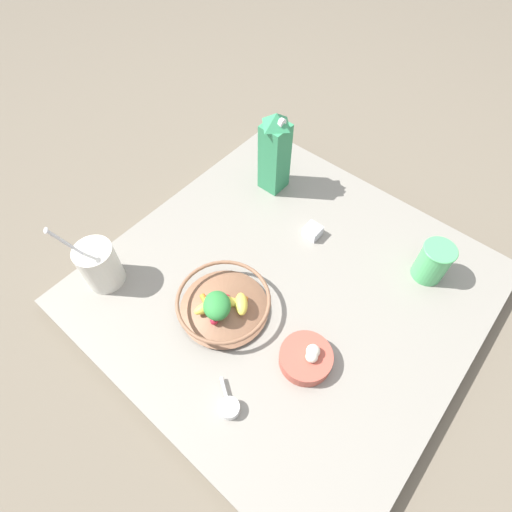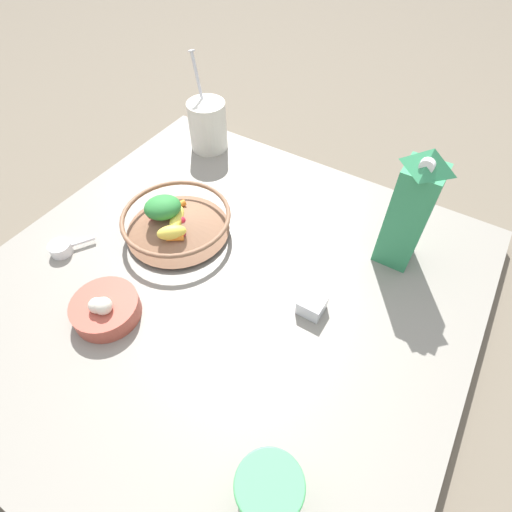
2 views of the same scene
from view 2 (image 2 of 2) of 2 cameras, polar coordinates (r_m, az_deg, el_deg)
The scene contains 9 objects.
ground_plane at distance 0.85m, azimuth -4.82°, elevation -6.30°, with size 6.00×6.00×0.00m, color #665B4C.
countertop at distance 0.83m, azimuth -4.92°, elevation -5.35°, with size 0.95×0.95×0.05m.
fruit_bowl at distance 0.90m, azimuth -11.40°, elevation 4.95°, with size 0.24×0.24×0.09m.
milk_carton at distance 0.82m, azimuth 21.25°, elevation 6.30°, with size 0.07×0.07×0.27m.
yogurt_tub at distance 1.13m, azimuth -6.95°, elevation 18.33°, with size 0.12×0.10×0.24m.
drinking_cup at distance 0.60m, azimuth 1.81°, elevation -30.84°, with size 0.09×0.09×0.12m.
spice_jar at distance 0.77m, azimuth 7.99°, elevation -7.02°, with size 0.05×0.05×0.03m.
measuring_scoop at distance 0.95m, azimuth -25.97°, elevation 1.01°, with size 0.07×0.09×0.02m.
garlic_bowl at distance 0.80m, azimuth -20.71°, elevation -7.05°, with size 0.13×0.13×0.07m.
Camera 2 is at (0.31, -0.37, 0.70)m, focal length 28.00 mm.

